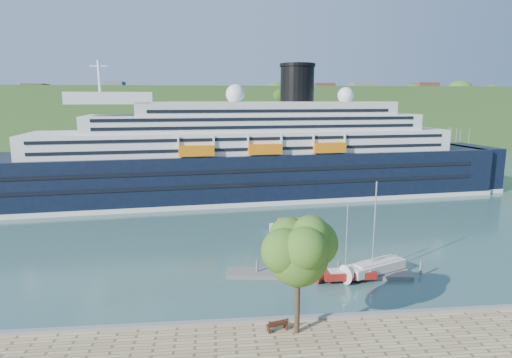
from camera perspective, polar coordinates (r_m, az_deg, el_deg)
name	(u,v)px	position (r m, az deg, el deg)	size (l,w,h in m)	color
ground	(306,329)	(38.47, 6.71, -19.24)	(400.00, 400.00, 0.00)	#2F544E
far_hillside	(231,117)	(177.86, -3.38, 8.22)	(400.00, 50.00, 24.00)	#2B5020
quay_coping	(307,318)	(37.74, 6.81, -17.87)	(220.00, 0.50, 0.30)	slate
cruise_ship	(236,132)	(83.02, -2.72, 6.34)	(115.97, 16.89, 26.04)	black
park_bench	(277,324)	(35.77, 2.82, -18.75)	(1.77, 0.73, 1.13)	#421F12
promenade_tree	(298,270)	(33.68, 5.60, -12.05)	(6.22, 6.22, 10.30)	#315917
floating_pontoon	(318,274)	(48.59, 8.27, -12.39)	(20.13, 2.46, 0.45)	slate
sailboat_red	(350,246)	(46.37, 12.45, -8.66)	(6.21, 1.72, 8.02)	maroon
sailboat_white_far	(378,231)	(48.29, 15.93, -6.74)	(7.84, 2.18, 10.12)	silver
tender_launch	(293,226)	(62.75, 5.02, -6.28)	(6.98, 2.39, 1.93)	orange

